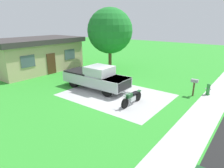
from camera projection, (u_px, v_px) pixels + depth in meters
ground_plane at (116, 95)px, 14.83m from camera, size 80.00×80.00×0.00m
driveway_pad at (116, 95)px, 14.83m from camera, size 5.66×7.50×0.01m
sidewalk_strip at (201, 118)px, 11.36m from camera, size 36.00×1.80×0.01m
motorcycle at (132, 98)px, 13.00m from camera, size 2.21×0.70×1.09m
pickup_truck at (95, 77)px, 15.98m from camera, size 2.08×5.66×1.90m
fire_hydrant at (208, 89)px, 14.79m from camera, size 0.32×0.40×0.87m
mailbox at (194, 83)px, 14.40m from camera, size 0.26×0.48×1.26m
shade_tree at (110, 31)px, 21.89m from camera, size 4.95×4.95×6.70m
neighbor_house at (36, 54)px, 21.74m from camera, size 9.60×5.60×3.50m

